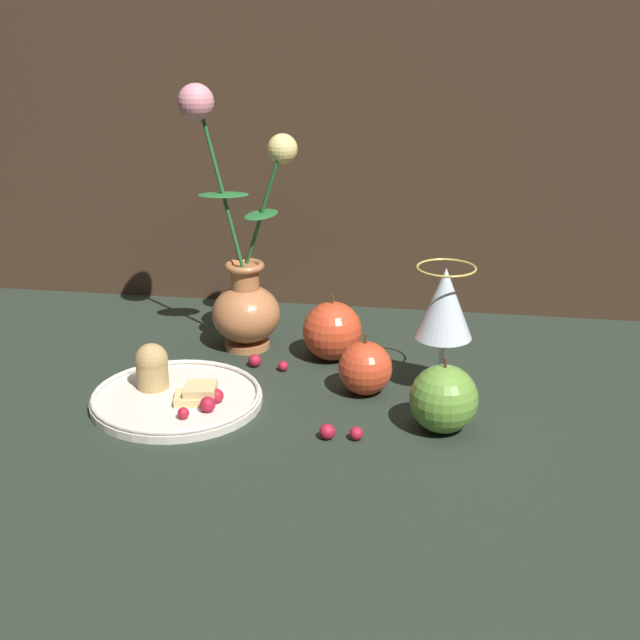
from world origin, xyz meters
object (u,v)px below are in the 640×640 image
(vase, at_px, (243,280))
(apple_beside_vase, at_px, (444,399))
(plate_with_pastries, at_px, (174,393))
(apple_at_table_edge, at_px, (332,331))
(apple_near_glass, at_px, (365,368))
(wine_glass, at_px, (444,308))

(vase, height_order, apple_beside_vase, vase)
(plate_with_pastries, height_order, apple_at_table_edge, apple_at_table_edge)
(plate_with_pastries, relative_size, apple_beside_vase, 2.31)
(apple_near_glass, bearing_deg, vase, 145.94)
(plate_with_pastries, xyz_separation_m, wine_glass, (0.33, 0.09, 0.10))
(vase, relative_size, apple_at_table_edge, 3.94)
(wine_glass, bearing_deg, apple_near_glass, -167.66)
(wine_glass, distance_m, apple_near_glass, 0.13)
(plate_with_pastries, xyz_separation_m, apple_beside_vase, (0.34, -0.02, 0.03))
(apple_beside_vase, bearing_deg, plate_with_pastries, 176.16)
(apple_beside_vase, xyz_separation_m, apple_at_table_edge, (-0.16, 0.20, 0.00))
(apple_at_table_edge, bearing_deg, vase, 170.23)
(plate_with_pastries, distance_m, apple_near_glass, 0.25)
(wine_glass, relative_size, apple_at_table_edge, 1.77)
(apple_beside_vase, bearing_deg, vase, 143.31)
(wine_glass, height_order, apple_beside_vase, wine_glass)
(wine_glass, relative_size, apple_beside_vase, 1.81)
(apple_near_glass, bearing_deg, apple_at_table_edge, 118.78)
(plate_with_pastries, distance_m, apple_at_table_edge, 0.25)
(plate_with_pastries, height_order, wine_glass, wine_glass)
(vase, height_order, wine_glass, vase)
(wine_glass, xyz_separation_m, apple_at_table_edge, (-0.16, 0.08, -0.07))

